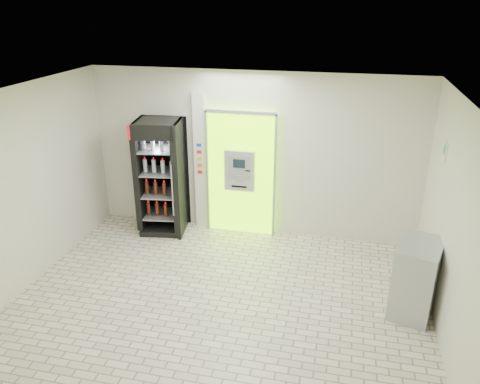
% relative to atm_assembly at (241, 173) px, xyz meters
% --- Properties ---
extents(ground, '(6.00, 6.00, 0.00)m').
position_rel_atm_assembly_xyz_m(ground, '(0.20, -2.41, -1.17)').
color(ground, beige).
rests_on(ground, ground).
extents(room_shell, '(6.00, 6.00, 6.00)m').
position_rel_atm_assembly_xyz_m(room_shell, '(0.20, -2.41, 0.67)').
color(room_shell, beige).
rests_on(room_shell, ground).
extents(atm_assembly, '(1.30, 0.24, 2.33)m').
position_rel_atm_assembly_xyz_m(atm_assembly, '(0.00, 0.00, 0.00)').
color(atm_assembly, '#8CFD00').
rests_on(atm_assembly, ground).
extents(pillar, '(0.22, 0.11, 2.60)m').
position_rel_atm_assembly_xyz_m(pillar, '(-0.78, 0.04, 0.13)').
color(pillar, silver).
rests_on(pillar, ground).
extents(beverage_cooler, '(0.90, 0.85, 2.14)m').
position_rel_atm_assembly_xyz_m(beverage_cooler, '(-1.44, -0.27, -0.14)').
color(beverage_cooler, black).
rests_on(beverage_cooler, ground).
extents(steel_cabinet, '(0.76, 0.93, 1.07)m').
position_rel_atm_assembly_xyz_m(steel_cabinet, '(2.92, -1.90, -0.64)').
color(steel_cabinet, '#A9ACB1').
rests_on(steel_cabinet, ground).
extents(exit_sign, '(0.02, 0.22, 0.26)m').
position_rel_atm_assembly_xyz_m(exit_sign, '(3.19, -1.01, 0.95)').
color(exit_sign, white).
rests_on(exit_sign, room_shell).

